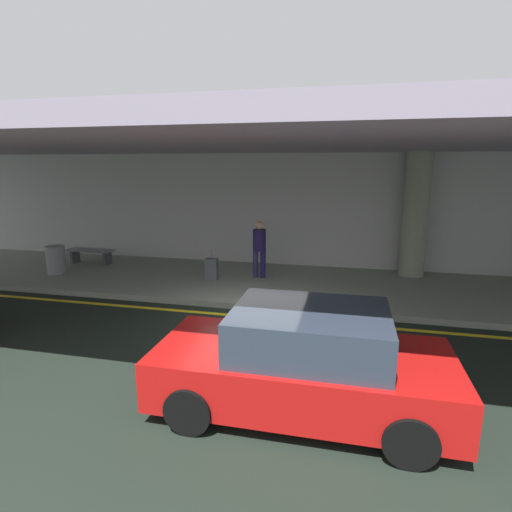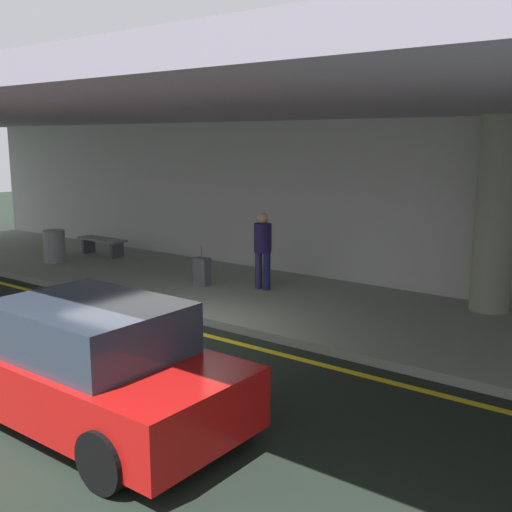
# 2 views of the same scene
# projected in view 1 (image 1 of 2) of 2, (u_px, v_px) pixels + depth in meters

# --- Properties ---
(ground_plane) EXTENTS (60.00, 60.00, 0.00)m
(ground_plane) POSITION_uv_depth(u_px,v_px,m) (245.00, 327.00, 8.72)
(ground_plane) COLOR black
(sidewalk) EXTENTS (26.00, 4.20, 0.15)m
(sidewalk) POSITION_uv_depth(u_px,v_px,m) (272.00, 283.00, 11.65)
(sidewalk) COLOR gray
(sidewalk) RESTS_ON ground
(lane_stripe_yellow) EXTENTS (26.00, 0.14, 0.01)m
(lane_stripe_yellow) POSITION_uv_depth(u_px,v_px,m) (251.00, 317.00, 9.29)
(lane_stripe_yellow) COLOR yellow
(lane_stripe_yellow) RESTS_ON ground
(support_column_far_left) EXTENTS (0.74, 0.74, 3.65)m
(support_column_far_left) POSITION_uv_depth(u_px,v_px,m) (415.00, 215.00, 11.90)
(support_column_far_left) COLOR gray
(support_column_far_left) RESTS_ON sidewalk
(ceiling_overhang) EXTENTS (28.00, 13.20, 0.30)m
(ceiling_overhang) POSITION_uv_depth(u_px,v_px,m) (269.00, 144.00, 10.33)
(ceiling_overhang) COLOR #988CA2
(ceiling_overhang) RESTS_ON support_column_far_left
(terminal_back_wall) EXTENTS (26.00, 0.30, 3.80)m
(terminal_back_wall) POSITION_uv_depth(u_px,v_px,m) (285.00, 212.00, 13.39)
(terminal_back_wall) COLOR #B9BAB7
(terminal_back_wall) RESTS_ON ground
(car_red) EXTENTS (4.10, 1.92, 1.50)m
(car_red) POSITION_uv_depth(u_px,v_px,m) (304.00, 363.00, 5.63)
(car_red) COLOR red
(car_red) RESTS_ON ground
(traveler_with_luggage) EXTENTS (0.38, 0.38, 1.68)m
(traveler_with_luggage) POSITION_uv_depth(u_px,v_px,m) (259.00, 246.00, 11.82)
(traveler_with_luggage) COLOR #302553
(traveler_with_luggage) RESTS_ON sidewalk
(suitcase_upright_secondary) EXTENTS (0.36, 0.22, 0.90)m
(suitcase_upright_secondary) POSITION_uv_depth(u_px,v_px,m) (212.00, 269.00, 11.76)
(suitcase_upright_secondary) COLOR #52585D
(suitcase_upright_secondary) RESTS_ON sidewalk
(bench_metal) EXTENTS (1.60, 0.50, 0.48)m
(bench_metal) POSITION_uv_depth(u_px,v_px,m) (91.00, 253.00, 13.70)
(bench_metal) COLOR slate
(bench_metal) RESTS_ON sidewalk
(trash_bin_steel) EXTENTS (0.56, 0.56, 0.85)m
(trash_bin_steel) POSITION_uv_depth(u_px,v_px,m) (56.00, 260.00, 12.42)
(trash_bin_steel) COLOR gray
(trash_bin_steel) RESTS_ON sidewalk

